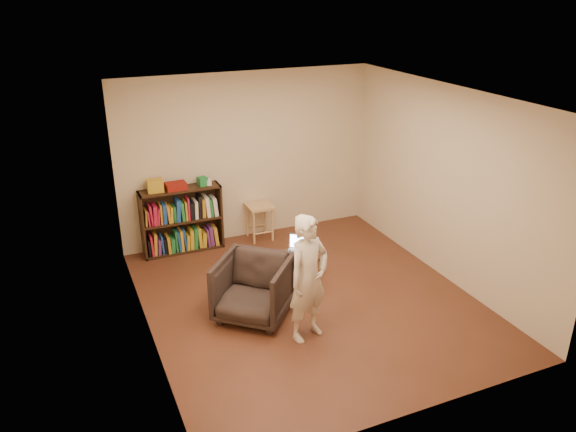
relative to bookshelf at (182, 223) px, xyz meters
name	(u,v)px	position (x,y,z in m)	size (l,w,h in m)	color
floor	(309,300)	(1.12, -2.09, -0.44)	(4.50, 4.50, 0.00)	#4E2919
ceiling	(312,97)	(1.12, -2.09, 2.16)	(4.50, 4.50, 0.00)	white
wall_back	(247,157)	(1.12, 0.16, 0.86)	(4.00, 4.00, 0.00)	beige
wall_left	(141,233)	(-0.88, -2.09, 0.86)	(4.50, 4.50, 0.00)	beige
wall_right	(446,184)	(3.12, -2.09, 0.86)	(4.50, 4.50, 0.00)	beige
bookshelf	(182,223)	(0.00, 0.00, 0.00)	(1.20, 0.30, 1.00)	black
box_yellow	(155,186)	(-0.34, -0.02, 0.65)	(0.22, 0.16, 0.18)	gold
red_cloth	(176,186)	(-0.05, -0.03, 0.61)	(0.30, 0.22, 0.10)	maroon
box_green	(202,181)	(0.35, -0.02, 0.62)	(0.13, 0.13, 0.13)	#207838
box_white	(208,182)	(0.43, -0.02, 0.60)	(0.10, 0.10, 0.08)	silver
stool	(260,211)	(1.22, -0.06, 0.02)	(0.39, 0.39, 0.57)	tan
armchair	(253,288)	(0.35, -2.16, -0.06)	(0.82, 0.84, 0.76)	#2D221E
side_table	(297,260)	(1.15, -1.67, -0.06)	(0.45, 0.45, 0.46)	black
laptop	(299,248)	(1.20, -1.61, 0.08)	(0.38, 0.36, 0.23)	silver
person	(308,278)	(0.78, -2.79, 0.31)	(0.55, 0.36, 1.50)	beige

